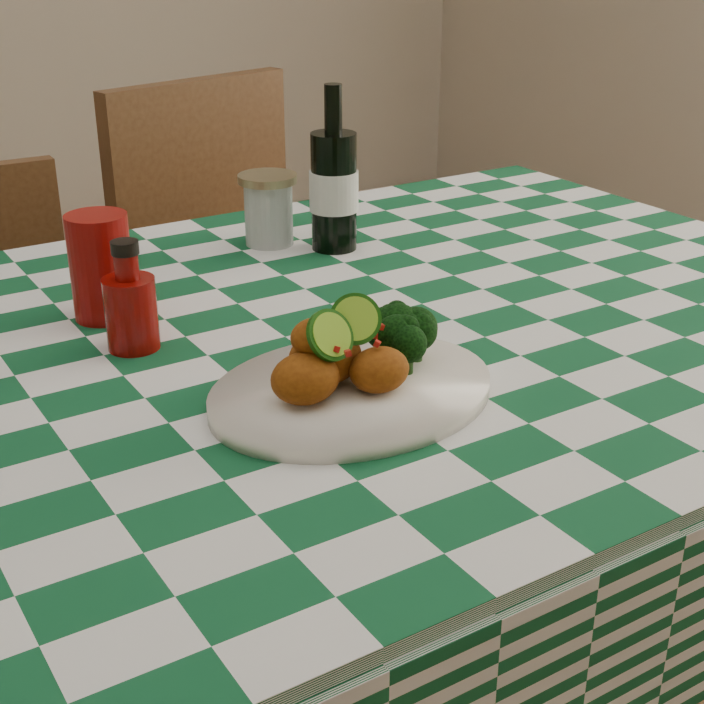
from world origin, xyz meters
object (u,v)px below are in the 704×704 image
fried_chicken_pile (343,349)px  red_tumbler (101,267)px  ketchup_bottle (130,296)px  dining_table (293,598)px  beer_bottle (334,169)px  mason_jar (269,210)px  wooden_chair_left (0,421)px  plate (352,392)px  wooden_chair_right (268,327)px

fried_chicken_pile → red_tumbler: 0.39m
ketchup_bottle → dining_table: bearing=-21.8°
fried_chicken_pile → beer_bottle: 0.52m
red_tumbler → mason_jar: (0.32, 0.16, -0.01)m
ketchup_bottle → wooden_chair_left: (-0.06, 0.62, -0.43)m
fried_chicken_pile → beer_bottle: bearing=59.8°
red_tumbler → dining_table: bearing=-47.7°
plate → beer_bottle: beer_bottle is taller
wooden_chair_right → plate: bearing=-124.8°
red_tumbler → mason_jar: red_tumbler is taller
wooden_chair_right → ketchup_bottle: bearing=-141.4°
plate → red_tumbler: bearing=111.4°
fried_chicken_pile → ketchup_bottle: ketchup_bottle is taller
beer_bottle → wooden_chair_right: (0.10, 0.43, -0.43)m
wooden_chair_right → wooden_chair_left: bearing=167.9°
mason_jar → beer_bottle: (0.07, -0.07, 0.07)m
dining_table → plate: 0.44m
ketchup_bottle → wooden_chair_left: 0.76m
fried_chicken_pile → beer_bottle: size_ratio=0.55×
fried_chicken_pile → dining_table: bearing=80.3°
mason_jar → beer_bottle: beer_bottle is taller
dining_table → plate: bearing=-96.2°
wooden_chair_right → red_tumbler: bearing=-146.7°
dining_table → fried_chicken_pile: fried_chicken_pile is taller
dining_table → beer_bottle: beer_bottle is taller
plate → ketchup_bottle: ketchup_bottle is taller
red_tumbler → wooden_chair_left: bearing=96.7°
dining_table → fried_chicken_pile: bearing=-99.7°
red_tumbler → beer_bottle: bearing=12.0°
fried_chicken_pile → wooden_chair_right: 1.02m
wooden_chair_left → wooden_chair_right: wooden_chair_right is taller
beer_bottle → fried_chicken_pile: bearing=-120.2°
beer_bottle → wooden_chair_right: 0.62m
plate → mason_jar: bearing=71.3°
ketchup_bottle → mason_jar: bearing=39.7°
ketchup_bottle → plate: bearing=-59.8°
dining_table → beer_bottle: 0.62m
fried_chicken_pile → beer_bottle: beer_bottle is taller
red_tumbler → wooden_chair_left: red_tumbler is taller
wooden_chair_left → red_tumbler: bearing=-81.6°
mason_jar → plate: bearing=-108.7°
dining_table → mason_jar: size_ratio=15.24×
ketchup_bottle → wooden_chair_left: bearing=95.1°
red_tumbler → beer_bottle: 0.40m
dining_table → red_tumbler: (-0.16, 0.18, 0.46)m
red_tumbler → mason_jar: bearing=26.1°
fried_chicken_pile → mason_jar: mason_jar is taller
plate → red_tumbler: 0.39m
mason_jar → wooden_chair_right: bearing=64.3°
mason_jar → wooden_chair_right: wooden_chair_right is taller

